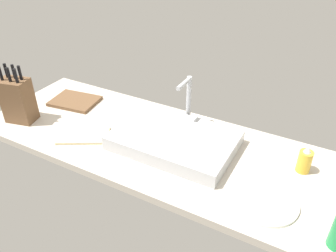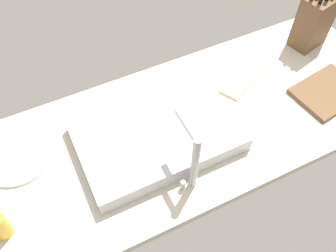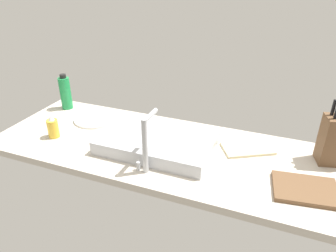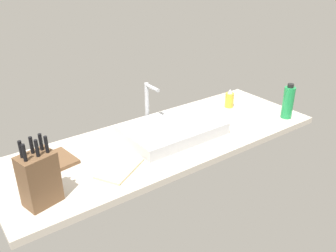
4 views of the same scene
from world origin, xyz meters
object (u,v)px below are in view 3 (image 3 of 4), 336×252
object	(u,v)px
cutting_board	(306,190)
soap_bottle	(53,128)
sink_basin	(158,141)
dinner_plate	(96,119)
faucet	(146,140)
dish_towel	(247,148)
water_bottle	(65,93)

from	to	relation	value
cutting_board	soap_bottle	bearing A→B (deg)	0.33
sink_basin	dinner_plate	world-z (taller)	sink_basin
faucet	dish_towel	world-z (taller)	faucet
cutting_board	dinner_plate	bearing A→B (deg)	-12.21
faucet	soap_bottle	size ratio (longest dim) A/B	2.04
sink_basin	soap_bottle	distance (cm)	54.49
soap_bottle	dinner_plate	world-z (taller)	soap_bottle
water_bottle	dinner_plate	xyz separation A→B (cm)	(-25.10, 7.46, -9.41)
sink_basin	faucet	distance (cm)	22.24
soap_bottle	water_bottle	bearing A→B (deg)	-62.96
faucet	water_bottle	bearing A→B (deg)	-29.47
water_bottle	dinner_plate	distance (cm)	27.82
cutting_board	water_bottle	bearing A→B (deg)	-13.02
soap_bottle	water_bottle	distance (cm)	36.51
sink_basin	faucet	world-z (taller)	faucet
sink_basin	dinner_plate	distance (cm)	47.35
water_bottle	dish_towel	world-z (taller)	water_bottle
sink_basin	dinner_plate	bearing A→B (deg)	-18.29
faucet	cutting_board	world-z (taller)	faucet
dish_towel	sink_basin	bearing A→B (deg)	18.78
faucet	dinner_plate	bearing A→B (deg)	-35.21
soap_bottle	dinner_plate	xyz separation A→B (cm)	(-8.64, -24.78, -4.63)
faucet	soap_bottle	bearing A→B (deg)	-9.01
sink_basin	dish_towel	bearing A→B (deg)	-161.22
cutting_board	dish_towel	world-z (taller)	cutting_board
sink_basin	cutting_board	xyz separation A→B (cm)	(-66.38, 9.24, -2.31)
dinner_plate	dish_towel	world-z (taller)	same
cutting_board	dish_towel	distance (cm)	34.58
sink_basin	faucet	size ratio (longest dim) A/B	2.12
faucet	sink_basin	bearing A→B (deg)	-81.30
faucet	soap_bottle	xyz separation A→B (cm)	(56.42, -8.94, -9.38)
water_bottle	sink_basin	bearing A→B (deg)	162.33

